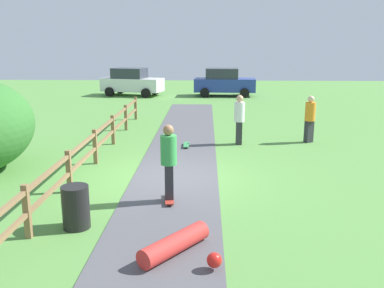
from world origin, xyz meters
name	(u,v)px	position (x,y,z in m)	size (l,w,h in m)	color
ground_plane	(175,177)	(0.00, 0.00, 0.00)	(60.00, 60.00, 0.00)	#568E42
asphalt_path	(175,177)	(0.00, 0.00, 0.01)	(2.40, 28.00, 0.02)	#515156
wooden_fence	(83,154)	(-2.60, 0.00, 0.67)	(0.12, 18.12, 1.10)	olive
trash_bin	(76,207)	(-1.80, -3.36, 0.45)	(0.56, 0.56, 0.90)	black
skater_riding	(169,159)	(-0.01, -1.87, 1.07)	(0.42, 0.82, 1.87)	#B23326
skater_fallen	(178,245)	(0.36, -4.46, 0.20)	(1.46, 1.45, 0.36)	red
skateboard_loose	(186,145)	(0.14, 3.52, 0.09)	(0.22, 0.80, 0.08)	#338C4C
bystander_white	(239,117)	(2.08, 4.02, 1.02)	(0.40, 0.40, 1.84)	#2D2D33
bystander_orange	(310,117)	(4.76, 4.42, 0.98)	(0.52, 0.52, 1.78)	#2D2D33
parked_car_blue	(224,82)	(2.08, 18.22, 0.96)	(4.27, 2.14, 1.92)	#283D99
parked_car_white	(132,82)	(-4.39, 18.23, 0.96)	(4.48, 2.73, 1.92)	silver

